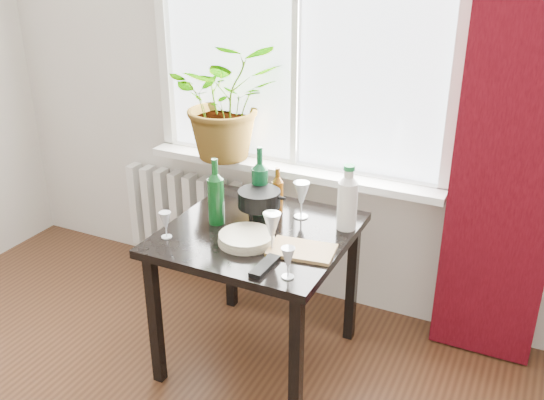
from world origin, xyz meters
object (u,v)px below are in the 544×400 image
at_px(plate_stack, 246,238).
at_px(wineglass_back_center, 301,199).
at_px(cutting_board, 302,250).
at_px(wine_bottle_right, 260,180).
at_px(table, 258,247).
at_px(bottle_amber, 278,190).
at_px(tv_remote, 265,266).
at_px(wineglass_far_right, 288,263).
at_px(wine_bottle_left, 216,191).
at_px(wineglass_front_right, 272,232).
at_px(wineglass_back_left, 259,195).
at_px(potted_plant, 227,100).
at_px(wineglass_front_left, 166,225).
at_px(fondue_pot, 259,206).
at_px(radiator, 185,214).
at_px(cleaning_bottle, 348,196).

bearing_deg(plate_stack, wineglass_back_center, 71.46).
relative_size(plate_stack, cutting_board, 0.91).
bearing_deg(wineglass_back_center, wine_bottle_right, -169.09).
bearing_deg(table, wine_bottle_right, 113.57).
distance_m(bottle_amber, wineglass_back_center, 0.14).
relative_size(table, plate_stack, 3.26).
bearing_deg(tv_remote, wineglass_far_right, -11.03).
xyz_separation_m(wine_bottle_left, wineglass_front_right, (0.36, -0.14, -0.07)).
bearing_deg(wineglass_back_left, potted_plant, 135.83).
xyz_separation_m(wine_bottle_right, wineglass_far_right, (0.38, -0.51, -0.11)).
bearing_deg(potted_plant, tv_remote, -52.77).
bearing_deg(wineglass_front_left, fondue_pot, 48.03).
distance_m(table, plate_stack, 0.17).
distance_m(wine_bottle_left, plate_stack, 0.29).
height_order(table, potted_plant, potted_plant).
relative_size(wineglass_far_right, wineglass_front_left, 1.08).
bearing_deg(wineglass_back_center, wineglass_front_right, -86.77).
bearing_deg(wine_bottle_right, wineglass_front_right, -55.81).
xyz_separation_m(bottle_amber, tv_remote, (0.19, -0.53, -0.11)).
bearing_deg(wineglass_back_left, bottle_amber, 14.87).
distance_m(wine_bottle_right, plate_stack, 0.36).
distance_m(tv_remote, cutting_board, 0.22).
distance_m(wine_bottle_right, fondue_pot, 0.14).
relative_size(wine_bottle_right, fondue_pot, 1.49).
height_order(table, fondue_pot, fondue_pot).
bearing_deg(tv_remote, wineglass_front_right, 105.77).
relative_size(radiator, wineglass_far_right, 5.70).
bearing_deg(wineglass_front_left, wine_bottle_right, 58.12).
bearing_deg(radiator, plate_stack, -41.52).
distance_m(radiator, potted_plant, 0.88).
bearing_deg(wineglass_back_center, cleaning_bottle, -4.32).
height_order(radiator, tv_remote, tv_remote).
xyz_separation_m(wine_bottle_right, plate_stack, (0.09, -0.31, -0.15)).
xyz_separation_m(wineglass_back_left, fondue_pot, (0.06, -0.11, -0.00)).
relative_size(wine_bottle_left, wineglass_far_right, 2.38).
distance_m(potted_plant, tv_remote, 1.18).
height_order(table, cleaning_bottle, cleaning_bottle).
bearing_deg(table, radiator, 143.46).
height_order(wine_bottle_left, tv_remote, wine_bottle_left).
height_order(potted_plant, wineglass_far_right, potted_plant).
distance_m(wine_bottle_right, wineglass_front_right, 0.41).
height_order(wineglass_front_left, plate_stack, wineglass_front_left).
xyz_separation_m(fondue_pot, cutting_board, (0.31, -0.20, -0.07)).
distance_m(wineglass_back_center, wineglass_front_left, 0.67).
xyz_separation_m(potted_plant, wineglass_far_right, (0.79, -0.91, -0.37)).
height_order(wine_bottle_left, wineglass_front_right, wine_bottle_left).
bearing_deg(tv_remote, wineglass_front_left, 175.84).
xyz_separation_m(radiator, wineglass_back_left, (0.75, -0.42, 0.44)).
distance_m(wineglass_back_left, plate_stack, 0.36).
xyz_separation_m(radiator, wine_bottle_left, (0.63, -0.64, 0.53)).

